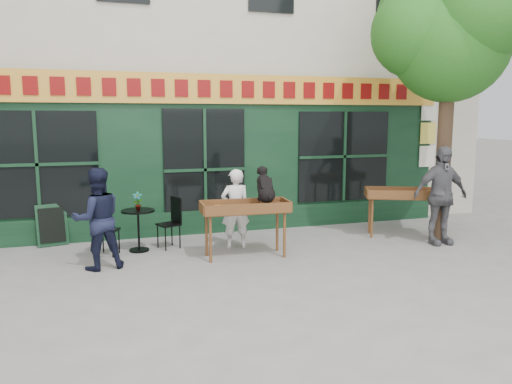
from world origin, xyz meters
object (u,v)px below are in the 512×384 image
at_px(man_right, 440,195).
at_px(bistro_table, 138,222).
at_px(book_cart_center, 245,211).
at_px(woman, 235,209).
at_px(dog, 265,183).
at_px(man_left, 97,219).
at_px(book_cart_right, 404,197).

xyz_separation_m(man_right, bistro_table, (-5.57, 1.20, -0.40)).
height_order(book_cart_center, woman, woman).
bearing_deg(man_right, book_cart_center, -179.96).
distance_m(book_cart_center, dog, 0.59).
distance_m(dog, woman, 0.95).
bearing_deg(man_left, book_cart_center, 167.86).
height_order(woman, book_cart_right, woman).
relative_size(dog, woman, 0.40).
relative_size(book_cart_center, man_right, 0.81).
relative_size(woman, man_left, 0.90).
bearing_deg(book_cart_right, man_right, -44.23).
distance_m(book_cart_right, man_right, 0.82).
bearing_deg(bistro_table, dog, -25.21).
height_order(dog, man_right, man_right).
relative_size(woman, bistro_table, 1.95).
bearing_deg(woman, man_left, 17.29).
relative_size(woman, man_right, 0.78).
relative_size(book_cart_center, woman, 1.03).
distance_m(man_right, man_left, 6.28).
relative_size(man_right, man_left, 1.15).
bearing_deg(man_right, bistro_table, 171.80).
bearing_deg(dog, man_right, -0.21).
relative_size(book_cart_right, man_right, 0.86).
xyz_separation_m(woman, man_left, (-2.45, -0.61, 0.08)).
xyz_separation_m(dog, man_right, (3.47, -0.21, -0.34)).
height_order(book_cart_center, book_cart_right, same).
bearing_deg(woman, book_cart_center, 93.29).
bearing_deg(bistro_table, book_cart_right, -4.89).
bearing_deg(book_cart_right, bistro_table, -160.92).
xyz_separation_m(dog, bistro_table, (-2.10, 0.99, -0.75)).
bearing_deg(book_cart_right, book_cart_center, -148.14).
height_order(book_cart_center, man_right, man_right).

